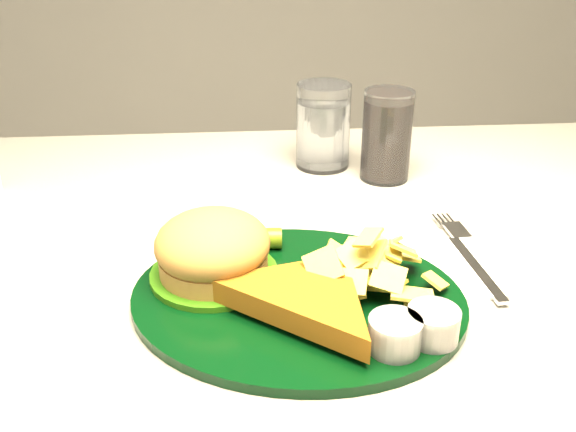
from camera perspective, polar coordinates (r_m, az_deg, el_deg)
The scene contains 4 objects.
dinner_plate at distance 0.60m, azimuth 0.87°, elevation -4.89°, with size 0.32×0.26×0.07m, color black, non-canonical shape.
water_glass at distance 0.91m, azimuth 3.15°, elevation 7.99°, with size 0.08×0.08×0.12m, color white.
cola_glass at distance 0.88m, azimuth 8.76°, elevation 7.08°, with size 0.07×0.07×0.12m, color black.
fork_napkin at distance 0.70m, azimuth 16.15°, elevation -4.10°, with size 0.13×0.17×0.01m, color white, non-canonical shape.
Camera 1 is at (-0.01, -0.61, 1.10)m, focal length 40.00 mm.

